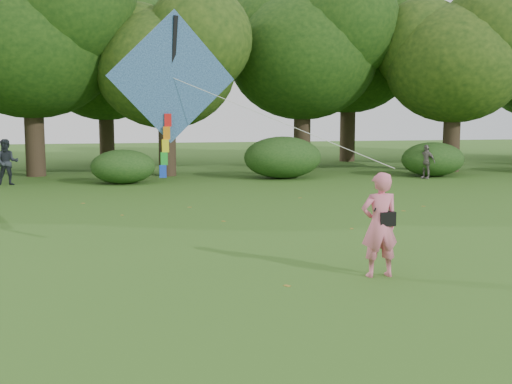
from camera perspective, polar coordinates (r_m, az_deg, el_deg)
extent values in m
plane|color=#265114|center=(11.06, 8.70, -8.88)|extent=(100.00, 100.00, 0.00)
imported|color=pink|center=(12.00, 10.92, -2.88)|extent=(0.72, 0.48, 1.94)
imported|color=#23292F|center=(27.94, -21.26, 2.48)|extent=(0.98, 0.80, 1.88)
imported|color=slate|center=(29.57, 14.85, 2.62)|extent=(0.83, 0.93, 1.52)
cube|color=black|center=(12.00, 11.52, -2.33)|extent=(0.30, 0.20, 0.26)
cylinder|color=black|center=(11.89, 11.05, -0.57)|extent=(0.33, 0.14, 0.47)
cube|color=#252FA3|center=(13.14, -7.45, 10.05)|extent=(2.59, 0.63, 2.64)
cube|color=black|center=(13.17, -7.46, 10.04)|extent=(0.25, 0.50, 2.40)
cylinder|color=white|center=(12.31, 1.99, 6.34)|extent=(3.87, 2.21, 1.71)
cube|color=red|center=(13.14, -7.83, 6.35)|extent=(0.14, 0.06, 0.26)
cube|color=orange|center=(13.14, -7.94, 5.22)|extent=(0.14, 0.06, 0.26)
cube|color=yellow|center=(13.15, -8.05, 4.08)|extent=(0.14, 0.06, 0.26)
cube|color=green|center=(13.17, -8.16, 2.95)|extent=(0.14, 0.06, 0.26)
cube|color=blue|center=(13.19, -8.27, 1.82)|extent=(0.14, 0.06, 0.26)
cylinder|color=#3A2D1E|center=(31.31, -19.08, 4.85)|extent=(0.88, 0.88, 3.85)
ellipsoid|color=#1E3F11|center=(31.43, -19.40, 12.38)|extent=(8.00, 8.00, 6.80)
cylinder|color=#3A2D1E|center=(30.06, -7.90, 4.43)|extent=(0.80, 0.80, 3.15)
ellipsoid|color=#1E3F11|center=(30.08, -8.01, 10.79)|extent=(6.40, 6.40, 5.44)
cylinder|color=#3A2D1E|center=(33.15, 4.12, 5.20)|extent=(0.86, 0.86, 3.67)
ellipsoid|color=#1E3F11|center=(33.23, 4.18, 11.99)|extent=(7.60, 7.60, 6.46)
cylinder|color=#3A2D1E|center=(33.39, 16.98, 4.71)|extent=(0.83, 0.83, 3.43)
ellipsoid|color=#1E3F11|center=(33.44, 17.22, 10.85)|extent=(6.80, 6.80, 5.78)
cylinder|color=#3A2D1E|center=(37.53, -13.13, 5.15)|extent=(0.84, 0.84, 3.50)
ellipsoid|color=#1E3F11|center=(37.58, -13.30, 10.75)|extent=(7.00, 7.00, 5.95)
cylinder|color=#3A2D1E|center=(38.62, 8.14, 5.71)|extent=(0.90, 0.90, 4.02)
ellipsoid|color=#1E3F11|center=(38.73, 8.26, 11.87)|extent=(7.80, 7.80, 6.63)
ellipsoid|color=#264919|center=(27.19, -11.74, 2.22)|extent=(2.66, 2.09, 1.42)
ellipsoid|color=#264919|center=(28.74, 2.38, 3.09)|extent=(3.50, 2.75, 1.88)
ellipsoid|color=#264919|center=(30.67, 15.44, 2.82)|extent=(2.94, 2.31, 1.58)
cube|color=olive|center=(19.15, -11.81, -2.02)|extent=(0.08, 0.12, 0.01)
cube|color=olive|center=(20.04, 12.98, -1.64)|extent=(0.14, 0.12, 0.01)
cube|color=olive|center=(21.14, 14.66, -1.23)|extent=(0.14, 0.12, 0.01)
cube|color=olive|center=(11.37, 2.78, -8.32)|extent=(0.13, 0.14, 0.01)
cube|color=olive|center=(21.85, -15.13, -0.97)|extent=(0.14, 0.14, 0.01)
cube|color=olive|center=(17.77, -2.92, -2.60)|extent=(0.12, 0.14, 0.01)
cube|color=olive|center=(20.37, -5.92, -1.35)|extent=(0.14, 0.14, 0.01)
cube|color=olive|center=(22.44, 3.93, -0.52)|extent=(0.12, 0.09, 0.01)
cube|color=olive|center=(16.83, 8.50, -3.24)|extent=(0.12, 0.14, 0.01)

